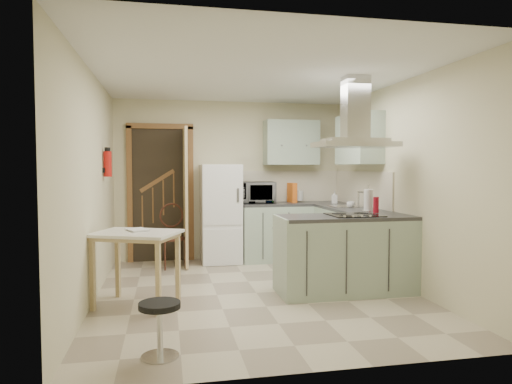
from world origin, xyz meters
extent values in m
plane|color=#BAAD90|center=(0.00, 0.00, 0.00)|extent=(4.20, 4.20, 0.00)
plane|color=silver|center=(0.00, 0.00, 2.50)|extent=(4.20, 4.20, 0.00)
plane|color=beige|center=(0.00, 2.10, 1.25)|extent=(3.60, 0.00, 3.60)
plane|color=beige|center=(-1.80, 0.00, 1.25)|extent=(0.00, 4.20, 4.20)
plane|color=beige|center=(1.80, 0.00, 1.25)|extent=(0.00, 4.20, 4.20)
cube|color=brown|center=(-1.10, 2.07, 1.05)|extent=(1.10, 0.12, 2.10)
cube|color=white|center=(-0.20, 1.80, 0.75)|extent=(0.60, 0.60, 1.50)
cube|color=#9EB2A0|center=(0.66, 1.80, 0.45)|extent=(1.08, 0.60, 0.90)
cube|color=#9EB2A0|center=(1.50, 1.12, 0.45)|extent=(0.60, 1.95, 0.90)
cube|color=beige|center=(0.96, 2.09, 1.15)|extent=(1.68, 0.02, 0.50)
cube|color=#9EB2A0|center=(0.95, 1.93, 1.85)|extent=(0.85, 0.35, 0.70)
cube|color=#9EB2A0|center=(1.62, 0.85, 1.85)|extent=(0.35, 0.90, 0.70)
cube|color=#9EB2A0|center=(1.02, -0.18, 0.45)|extent=(1.55, 0.65, 0.90)
cube|color=black|center=(1.12, -0.18, 0.91)|extent=(0.58, 0.50, 0.01)
cube|color=silver|center=(1.12, -0.18, 1.72)|extent=(0.90, 0.55, 0.10)
cube|color=silver|center=(1.50, 0.95, 0.91)|extent=(0.45, 0.40, 0.01)
cylinder|color=#B2140F|center=(-1.74, 0.90, 1.50)|extent=(0.10, 0.10, 0.32)
cube|color=#D8C584|center=(-1.33, -0.24, 0.39)|extent=(1.02, 0.91, 0.78)
cube|color=#4A3218|center=(-0.94, 1.56, 0.42)|extent=(0.47, 0.47, 0.84)
cylinder|color=black|center=(-1.08, -1.62, 0.22)|extent=(0.35, 0.35, 0.43)
imported|color=black|center=(0.35, 1.86, 1.07)|extent=(0.61, 0.43, 0.33)
cylinder|color=silver|center=(1.08, 1.93, 1.00)|extent=(0.17, 0.17, 0.20)
cube|color=orange|center=(0.96, 1.88, 1.06)|extent=(0.12, 0.22, 0.31)
imported|color=#A1A1AD|center=(1.54, 1.54, 1.00)|extent=(0.11, 0.12, 0.19)
cylinder|color=silver|center=(1.51, 0.27, 1.04)|extent=(0.14, 0.14, 0.29)
imported|color=silver|center=(1.48, 0.76, 0.94)|extent=(0.13, 0.13, 0.09)
cylinder|color=#AB0E22|center=(1.52, 0.06, 1.00)|extent=(0.09, 0.09, 0.19)
imported|color=#9C3F34|center=(-1.41, -0.19, 0.84)|extent=(0.27, 0.31, 0.11)
camera|label=1|loc=(-1.02, -5.13, 1.46)|focal=32.00mm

